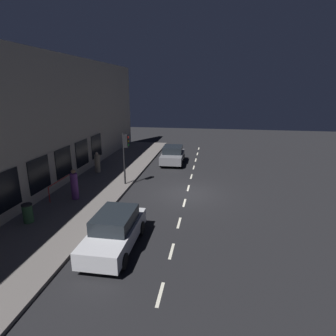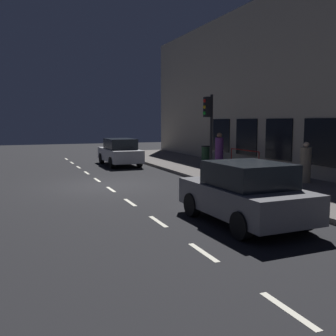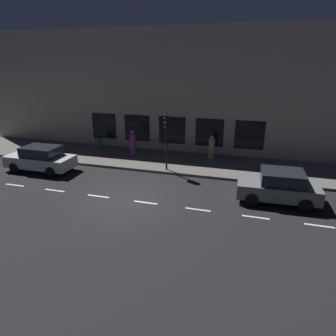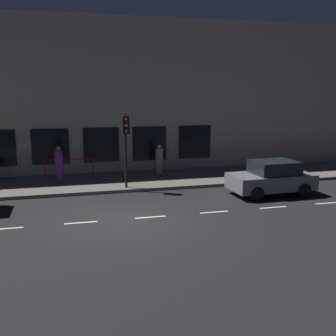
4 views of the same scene
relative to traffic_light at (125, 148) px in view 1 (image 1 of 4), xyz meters
The scene contains 11 objects.
ground_plane 5.14m from the traffic_light, 169.87° to the left, with size 60.00×60.00×0.00m, color black.
sidewalk 3.38m from the traffic_light, 21.42° to the left, with size 4.50×32.00×0.15m.
building_facade 4.87m from the traffic_light, ahead, with size 0.65×32.00×8.82m.
lane_centre_line 5.09m from the traffic_light, behind, with size 0.12×27.20×0.01m.
traffic_light is the anchor object (origin of this frame).
parked_car_0 8.11m from the traffic_light, 103.62° to the left, with size 1.84×4.26×1.58m.
parked_car_1 7.09m from the traffic_light, 109.68° to the right, with size 2.07×3.88×1.58m.
pedestrian_0 4.23m from the traffic_light, 54.02° to the left, with size 0.56×0.56×1.86m.
pedestrian_1 4.33m from the traffic_light, 36.94° to the right, with size 0.57×0.57×1.63m.
trash_bin 7.39m from the traffic_light, 63.71° to the left, with size 0.51×0.51×0.96m.
red_railing 4.72m from the traffic_light, 36.92° to the left, with size 0.05×2.64×0.97m.
Camera 1 is at (-1.50, 17.06, 6.67)m, focal length 29.91 mm.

